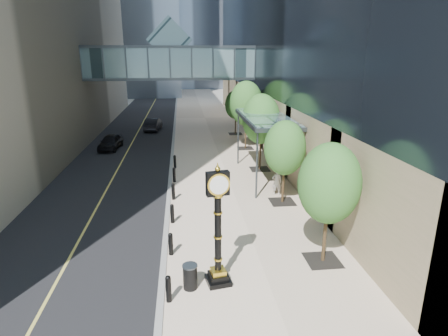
{
  "coord_description": "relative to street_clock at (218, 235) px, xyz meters",
  "views": [
    {
      "loc": [
        -2.03,
        -10.26,
        8.32
      ],
      "look_at": [
        -0.06,
        7.35,
        2.91
      ],
      "focal_mm": 30.0,
      "sensor_mm": 36.0,
      "label": 1
    }
  ],
  "objects": [
    {
      "name": "pedestrian",
      "position": [
        4.42,
        8.75,
        -1.15
      ],
      "size": [
        0.61,
        0.41,
        1.67
      ],
      "primitive_type": "imported",
      "rotation": [
        0.0,
        0.0,
        3.13
      ],
      "color": "beige",
      "rests_on": "sidewalk"
    },
    {
      "name": "car_near",
      "position": [
        -7.68,
        21.82,
        -1.36
      ],
      "size": [
        1.99,
        4.05,
        1.33
      ],
      "primitive_type": "imported",
      "rotation": [
        0.0,
        0.0,
        -0.11
      ],
      "color": "black",
      "rests_on": "road"
    },
    {
      "name": "street_trees",
      "position": [
        4.49,
        14.54,
        1.64
      ],
      "size": [
        2.94,
        28.36,
        6.05
      ],
      "color": "black",
      "rests_on": "sidewalk"
    },
    {
      "name": "skywalk",
      "position": [
        -2.11,
        26.07,
        5.67
      ],
      "size": [
        17.0,
        4.2,
        5.8
      ],
      "color": "#486A73",
      "rests_on": "ground"
    },
    {
      "name": "street_clock",
      "position": [
        0.0,
        0.0,
        0.0
      ],
      "size": [
        1.0,
        1.0,
        4.58
      ],
      "rotation": [
        0.0,
        0.0,
        0.18
      ],
      "color": "black",
      "rests_on": "sidewalk"
    },
    {
      "name": "car_far",
      "position": [
        -4.46,
        30.47,
        -1.34
      ],
      "size": [
        1.95,
        4.33,
        1.38
      ],
      "primitive_type": "imported",
      "rotation": [
        0.0,
        0.0,
        3.02
      ],
      "color": "black",
      "rests_on": "road"
    },
    {
      "name": "trash_bin",
      "position": [
        -1.05,
        -0.24,
        -1.54
      ],
      "size": [
        0.69,
        0.69,
        0.9
      ],
      "primitive_type": "cylinder",
      "rotation": [
        0.0,
        0.0,
        0.44
      ],
      "color": "black",
      "rests_on": "sidewalk"
    },
    {
      "name": "curb",
      "position": [
        -2.11,
        38.07,
        -2.01
      ],
      "size": [
        0.25,
        180.0,
        0.07
      ],
      "primitive_type": "cube",
      "color": "gray",
      "rests_on": "ground"
    },
    {
      "name": "entrance_canopy",
      "position": [
        4.37,
        12.07,
        2.15
      ],
      "size": [
        3.0,
        8.0,
        4.38
      ],
      "color": "#383F44",
      "rests_on": "ground"
    },
    {
      "name": "ground",
      "position": [
        0.89,
        -1.93,
        -2.05
      ],
      "size": [
        320.0,
        320.0,
        0.0
      ],
      "primitive_type": "plane",
      "color": "gray",
      "rests_on": "ground"
    },
    {
      "name": "sidewalk",
      "position": [
        1.89,
        38.07,
        -2.02
      ],
      "size": [
        8.0,
        180.0,
        0.06
      ],
      "primitive_type": "cube",
      "color": "beige",
      "rests_on": "ground"
    },
    {
      "name": "bollard_row",
      "position": [
        -1.81,
        7.07,
        -1.54
      ],
      "size": [
        0.2,
        16.2,
        0.9
      ],
      "color": "black",
      "rests_on": "sidewalk"
    },
    {
      "name": "road",
      "position": [
        -6.11,
        38.07,
        -2.04
      ],
      "size": [
        8.0,
        180.0,
        0.02
      ],
      "primitive_type": "cube",
      "color": "black",
      "rests_on": "ground"
    }
  ]
}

